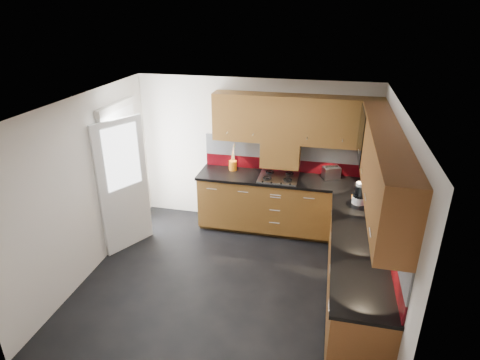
% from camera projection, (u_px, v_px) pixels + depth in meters
% --- Properties ---
extents(room, '(4.00, 3.80, 2.64)m').
position_uv_depth(room, '(226.00, 180.00, 4.77)').
color(room, black).
extents(base_cabinets, '(2.70, 3.20, 0.95)m').
position_uv_depth(base_cabinets, '(313.00, 236.00, 5.62)').
color(base_cabinets, brown).
rests_on(base_cabinets, room).
extents(countertop, '(2.72, 3.22, 0.04)m').
position_uv_depth(countertop, '(315.00, 205.00, 5.42)').
color(countertop, black).
rests_on(countertop, base_cabinets).
extents(backsplash, '(2.70, 3.20, 0.54)m').
position_uv_depth(backsplash, '(334.00, 181.00, 5.46)').
color(backsplash, maroon).
rests_on(backsplash, countertop).
extents(upper_cabinets, '(2.50, 3.20, 0.72)m').
position_uv_depth(upper_cabinets, '(335.00, 140.00, 5.08)').
color(upper_cabinets, brown).
rests_on(upper_cabinets, room).
extents(extractor_hood, '(0.60, 0.33, 0.40)m').
position_uv_depth(extractor_hood, '(281.00, 154.00, 6.22)').
color(extractor_hood, brown).
rests_on(extractor_hood, room).
extents(glass_cabinet, '(0.32, 0.80, 0.66)m').
position_uv_depth(glass_cabinet, '(373.00, 134.00, 5.23)').
color(glass_cabinet, black).
rests_on(glass_cabinet, room).
extents(back_door, '(0.42, 1.19, 2.04)m').
position_uv_depth(back_door, '(124.00, 178.00, 5.98)').
color(back_door, white).
rests_on(back_door, room).
extents(gas_hob, '(0.60, 0.53, 0.05)m').
position_uv_depth(gas_hob, '(278.00, 177.00, 6.21)').
color(gas_hob, silver).
rests_on(gas_hob, countertop).
extents(utensil_pot, '(0.13, 0.13, 0.45)m').
position_uv_depth(utensil_pot, '(233.00, 164.00, 6.48)').
color(utensil_pot, orange).
rests_on(utensil_pot, countertop).
extents(toaster, '(0.30, 0.25, 0.19)m').
position_uv_depth(toaster, '(331.00, 172.00, 6.19)').
color(toaster, silver).
rests_on(toaster, countertop).
extents(food_processor, '(0.18, 0.18, 0.30)m').
position_uv_depth(food_processor, '(360.00, 194.00, 5.38)').
color(food_processor, white).
rests_on(food_processor, countertop).
extents(paper_towel, '(0.15, 0.15, 0.24)m').
position_uv_depth(paper_towel, '(363.00, 195.00, 5.40)').
color(paper_towel, white).
rests_on(paper_towel, countertop).
extents(orange_cloth, '(0.14, 0.12, 0.01)m').
position_uv_depth(orange_cloth, '(356.00, 197.00, 5.59)').
color(orange_cloth, orange).
rests_on(orange_cloth, countertop).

